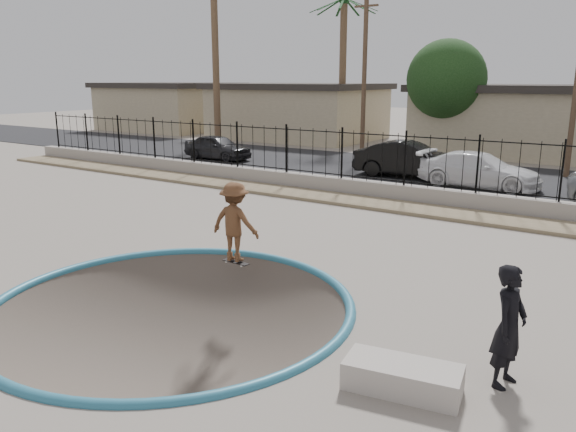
% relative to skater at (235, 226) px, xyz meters
% --- Properties ---
extents(ground, '(120.00, 120.00, 2.20)m').
position_rel_skater_xyz_m(ground, '(0.54, 10.40, -2.03)').
color(ground, slate).
rests_on(ground, ground).
extents(bowl_pit, '(6.84, 6.84, 1.80)m').
position_rel_skater_xyz_m(bowl_pit, '(0.54, -2.60, -0.93)').
color(bowl_pit, '#483F37').
rests_on(bowl_pit, ground).
extents(coping_ring, '(7.04, 7.04, 0.20)m').
position_rel_skater_xyz_m(coping_ring, '(0.54, -2.60, -0.93)').
color(coping_ring, teal).
rests_on(coping_ring, ground).
extents(rock_strip, '(42.00, 1.60, 0.11)m').
position_rel_skater_xyz_m(rock_strip, '(0.54, 7.60, -0.87)').
color(rock_strip, '#8C785C').
rests_on(rock_strip, ground).
extents(retaining_wall, '(42.00, 0.45, 0.60)m').
position_rel_skater_xyz_m(retaining_wall, '(0.54, 8.70, -0.63)').
color(retaining_wall, '#9D948A').
rests_on(retaining_wall, ground).
extents(fence, '(40.00, 0.04, 1.80)m').
position_rel_skater_xyz_m(fence, '(0.54, 8.70, 0.58)').
color(fence, black).
rests_on(fence, retaining_wall).
extents(street, '(90.00, 8.00, 0.04)m').
position_rel_skater_xyz_m(street, '(0.54, 15.40, -0.91)').
color(street, black).
rests_on(street, ground).
extents(house_west_far, '(10.60, 8.60, 3.90)m').
position_rel_skater_xyz_m(house_west_far, '(-27.46, 24.90, 1.05)').
color(house_west_far, tan).
rests_on(house_west_far, ground).
extents(house_west, '(11.60, 8.60, 3.90)m').
position_rel_skater_xyz_m(house_west, '(-14.46, 24.90, 1.05)').
color(house_west, tan).
rests_on(house_west, ground).
extents(house_center, '(10.60, 8.60, 3.90)m').
position_rel_skater_xyz_m(house_center, '(0.54, 24.90, 1.05)').
color(house_center, tan).
rests_on(house_center, ground).
extents(palm_left, '(2.30, 2.30, 11.30)m').
position_rel_skater_xyz_m(palm_left, '(-16.46, 18.40, 7.03)').
color(palm_left, brown).
rests_on(palm_left, ground).
extents(palm_mid, '(2.30, 2.30, 9.30)m').
position_rel_skater_xyz_m(palm_mid, '(-9.46, 22.40, 5.76)').
color(palm_mid, brown).
rests_on(palm_mid, ground).
extents(utility_pole_left, '(1.70, 0.24, 9.00)m').
position_rel_skater_xyz_m(utility_pole_left, '(-5.46, 17.40, 3.78)').
color(utility_pole_left, '#473323').
rests_on(utility_pole_left, ground).
extents(street_tree_left, '(4.32, 4.32, 6.36)m').
position_rel_skater_xyz_m(street_tree_left, '(-2.46, 21.40, 3.26)').
color(street_tree_left, '#473323').
rests_on(street_tree_left, ground).
extents(skater, '(1.27, 0.82, 1.85)m').
position_rel_skater_xyz_m(skater, '(0.00, 0.00, 0.00)').
color(skater, brown).
rests_on(skater, ground).
extents(skateboard, '(0.73, 0.24, 0.06)m').
position_rel_skater_xyz_m(skateboard, '(-0.00, 0.00, -0.87)').
color(skateboard, black).
rests_on(skateboard, ground).
extents(videographer, '(0.53, 0.71, 1.78)m').
position_rel_skater_xyz_m(videographer, '(6.54, -2.00, -0.04)').
color(videographer, black).
rests_on(videographer, ground).
extents(concrete_ledge, '(1.70, 0.96, 0.40)m').
position_rel_skater_xyz_m(concrete_ledge, '(5.40, -2.97, -0.73)').
color(concrete_ledge, '#B1A79D').
rests_on(concrete_ledge, ground).
extents(car_a, '(3.93, 1.71, 1.32)m').
position_rel_skater_xyz_m(car_a, '(-11.75, 12.93, -0.23)').
color(car_a, black).
rests_on(car_a, street).
extents(car_b, '(4.84, 2.10, 1.55)m').
position_rel_skater_xyz_m(car_b, '(-1.17, 13.40, -0.12)').
color(car_b, black).
rests_on(car_b, street).
extents(car_c, '(4.76, 1.99, 1.37)m').
position_rel_skater_xyz_m(car_c, '(2.02, 12.76, -0.20)').
color(car_c, white).
rests_on(car_c, street).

